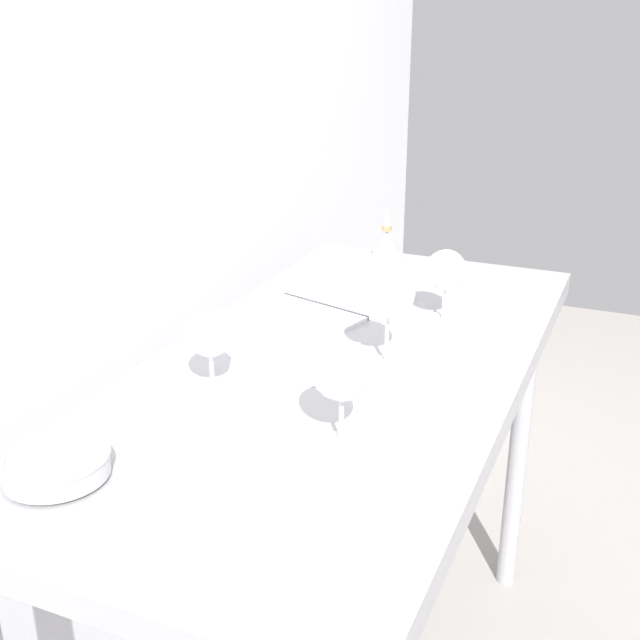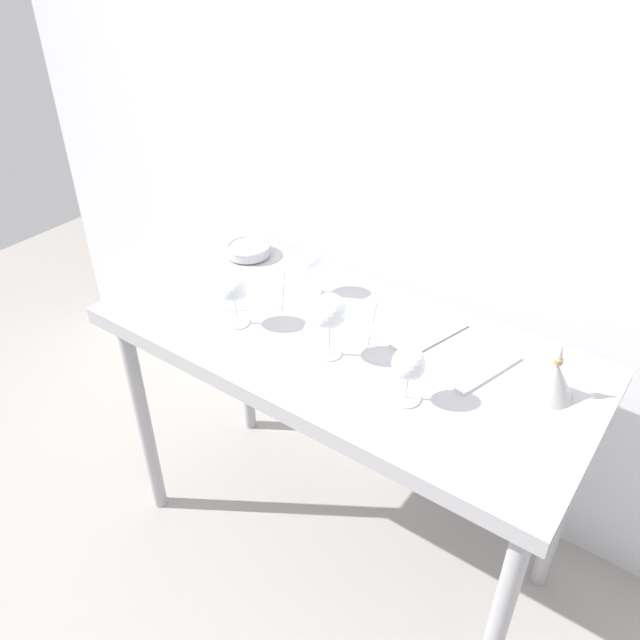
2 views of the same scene
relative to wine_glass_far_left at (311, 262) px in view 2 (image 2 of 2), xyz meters
The scene contains 12 objects.
ground_plane 1.04m from the wine_glass_far_left, 32.73° to the right, with size 6.00×6.00×0.00m, color #9D9893.
back_wall 0.51m from the wine_glass_far_left, 59.00° to the left, with size 3.80×0.04×2.60m, color silver.
steel_counter 0.33m from the wine_glass_far_left, 33.87° to the right, with size 1.40×0.65×0.90m.
wine_glass_far_left is the anchor object (origin of this frame).
wine_glass_near_center 0.32m from the wine_glass_far_left, 45.05° to the right, with size 0.10×0.10×0.19m.
wine_glass_near_left 0.27m from the wine_glass_far_left, 105.54° to the right, with size 0.09×0.09×0.17m.
wine_glass_near_right 0.55m from the wine_glass_far_left, 28.78° to the right, with size 0.08×0.08×0.15m.
open_notebook 0.46m from the wine_glass_far_left, ahead, with size 0.41×0.32×0.01m.
tasting_sheet_upper 0.20m from the wine_glass_far_left, 147.50° to the right, with size 0.16×0.23×0.00m, color white.
tasting_sheet_lower 0.21m from the wine_glass_far_left, 26.59° to the right, with size 0.19×0.24×0.00m, color white.
tasting_bowl 0.33m from the wine_glass_far_left, 168.53° to the left, with size 0.15×0.15×0.04m.
decanter_funnel 0.77m from the wine_glass_far_left, ahead, with size 0.11×0.11×0.16m.
Camera 2 is at (0.79, -1.20, 1.94)m, focal length 35.67 mm.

